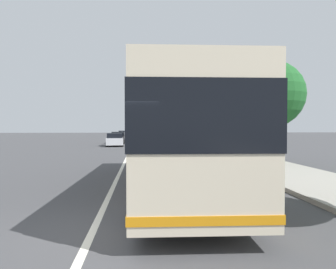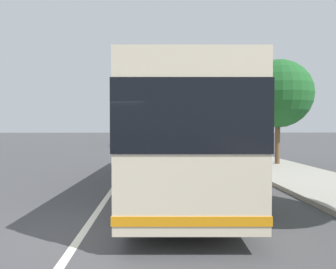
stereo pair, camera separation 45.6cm
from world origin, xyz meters
name	(u,v)px [view 1 (the left image)]	position (x,y,z in m)	size (l,w,h in m)	color
ground_plane	(91,235)	(0.00, 0.00, 0.00)	(220.00, 220.00, 0.00)	#424244
sidewalk_curb	(260,164)	(10.00, -7.42, 0.07)	(110.00, 3.60, 0.14)	#9E998E
lane_divider_line	(122,167)	(10.00, 0.00, 0.00)	(110.00, 0.16, 0.01)	silver
coach_bus	(178,132)	(4.47, -2.25, 1.92)	(11.54, 3.06, 3.39)	beige
car_ahead_same_lane	(115,140)	(28.24, 1.93, 0.68)	(4.21, 2.11, 1.44)	silver
car_behind_bus	(118,138)	(33.55, 1.92, 0.71)	(4.31, 1.81, 1.49)	black
car_oncoming	(124,135)	(49.16, 2.09, 0.71)	(4.39, 1.96, 1.47)	silver
car_side_street	(147,139)	(29.16, -1.73, 0.68)	(4.50, 2.05, 1.43)	black
roadside_tree_mid_block	(271,95)	(10.03, -7.99, 3.86)	(3.61, 3.61, 5.68)	brown
utility_pole	(234,114)	(16.26, -7.91, 3.06)	(0.21, 0.21, 6.13)	slate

